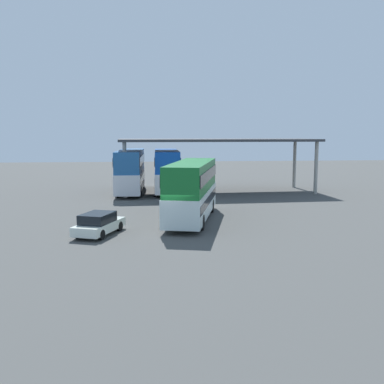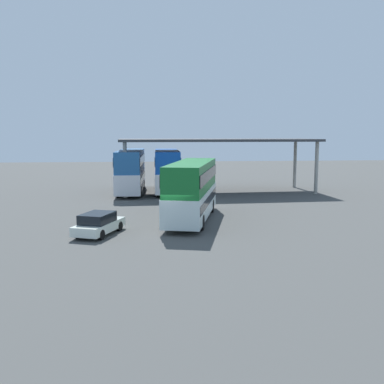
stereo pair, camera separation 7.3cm
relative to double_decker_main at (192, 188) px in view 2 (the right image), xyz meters
name	(u,v)px [view 2 (the right image)]	position (x,y,z in m)	size (l,w,h in m)	color
ground_plane	(179,233)	(-1.18, -3.98, -2.26)	(140.00, 140.00, 0.00)	#444645
double_decker_main	(192,188)	(0.00, 0.00, 0.00)	(4.86, 10.79, 4.12)	silver
parked_hatchback	(99,224)	(-6.09, -4.06, -1.59)	(3.00, 4.35, 1.35)	silver
double_decker_near_canopy	(131,169)	(-4.87, 15.24, 0.14)	(2.83, 10.96, 4.38)	silver
double_decker_mid_row	(167,169)	(-1.13, 15.32, 0.12)	(2.70, 10.18, 4.36)	white
depot_canopy	(218,142)	(4.13, 14.59, 2.96)	(20.54, 7.94, 5.54)	#33353A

